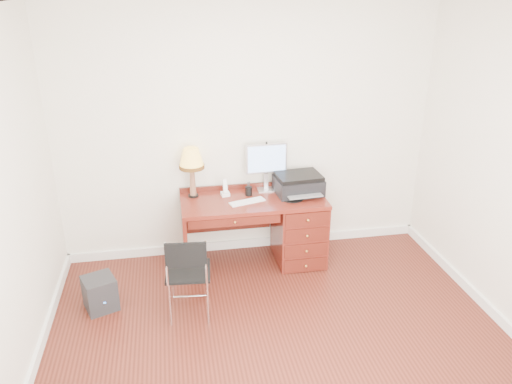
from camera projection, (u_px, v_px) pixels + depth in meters
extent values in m
plane|color=#40150E|center=(282.00, 346.00, 4.21)|extent=(4.00, 4.00, 0.00)
plane|color=white|center=(247.00, 134.00, 5.27)|extent=(4.00, 0.00, 4.00)
plane|color=white|center=(291.00, 5.00, 3.16)|extent=(4.00, 4.00, 0.00)
cube|color=white|center=(248.00, 243.00, 5.76)|extent=(4.00, 0.03, 0.10)
cube|color=white|center=(33.00, 371.00, 3.87)|extent=(0.03, 3.50, 0.10)
cube|color=white|center=(496.00, 315.00, 4.51)|extent=(0.03, 3.50, 0.10)
cube|color=maroon|center=(253.00, 201.00, 5.19)|extent=(1.50, 0.65, 0.04)
cube|color=maroon|center=(299.00, 229.00, 5.42)|extent=(0.50, 0.61, 0.71)
cube|color=maroon|center=(185.00, 239.00, 5.22)|extent=(0.04, 0.61, 0.71)
cube|color=#571A11|center=(228.00, 214.00, 5.52)|extent=(0.96, 0.03, 0.39)
cube|color=#571A11|center=(235.00, 222.00, 4.90)|extent=(0.91, 0.03, 0.09)
sphere|color=#BF8C3F|center=(307.00, 244.00, 5.12)|extent=(0.03, 0.03, 0.03)
cube|color=silver|center=(267.00, 189.00, 5.41)|extent=(0.21, 0.15, 0.01)
cube|color=silver|center=(266.00, 180.00, 5.41)|extent=(0.05, 0.03, 0.16)
cube|color=silver|center=(267.00, 158.00, 5.30)|extent=(0.45, 0.06, 0.32)
cube|color=#4C8CF2|center=(267.00, 159.00, 5.28)|extent=(0.41, 0.03, 0.29)
cube|color=white|center=(247.00, 202.00, 5.11)|extent=(0.39, 0.21, 0.01)
cylinder|color=black|center=(292.00, 198.00, 5.19)|extent=(0.24, 0.24, 0.01)
ellipsoid|color=white|center=(292.00, 196.00, 5.18)|extent=(0.11, 0.07, 0.04)
cube|color=black|center=(298.00, 185.00, 5.30)|extent=(0.51, 0.41, 0.17)
cube|color=black|center=(299.00, 176.00, 5.26)|extent=(0.49, 0.39, 0.04)
cylinder|color=black|center=(193.00, 196.00, 5.25)|extent=(0.11, 0.11, 0.02)
cone|color=brown|center=(193.00, 181.00, 5.18)|extent=(0.07, 0.07, 0.32)
cone|color=#F6C34D|center=(191.00, 157.00, 5.08)|extent=(0.26, 0.26, 0.20)
cylinder|color=#593814|center=(192.00, 166.00, 5.12)|extent=(0.26, 0.26, 0.04)
cube|color=white|center=(225.00, 194.00, 5.26)|extent=(0.10, 0.10, 0.04)
cube|color=white|center=(225.00, 186.00, 5.22)|extent=(0.05, 0.06, 0.15)
cylinder|color=black|center=(249.00, 191.00, 5.26)|extent=(0.07, 0.07, 0.09)
cube|color=black|center=(188.00, 271.00, 4.47)|extent=(0.42, 0.42, 0.02)
cube|color=black|center=(188.00, 255.00, 4.20)|extent=(0.35, 0.05, 0.23)
cylinder|color=silver|center=(171.00, 284.00, 4.68)|extent=(0.02, 0.02, 0.44)
cylinder|color=silver|center=(206.00, 280.00, 4.73)|extent=(0.02, 0.02, 0.44)
cylinder|color=silver|center=(172.00, 305.00, 4.38)|extent=(0.02, 0.02, 0.44)
cylinder|color=silver|center=(209.00, 301.00, 4.43)|extent=(0.02, 0.02, 0.44)
cylinder|color=silver|center=(168.00, 265.00, 4.20)|extent=(0.02, 0.02, 0.39)
cylinder|color=silver|center=(208.00, 261.00, 4.25)|extent=(0.02, 0.02, 0.39)
cube|color=black|center=(100.00, 293.00, 4.64)|extent=(0.36, 0.36, 0.32)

